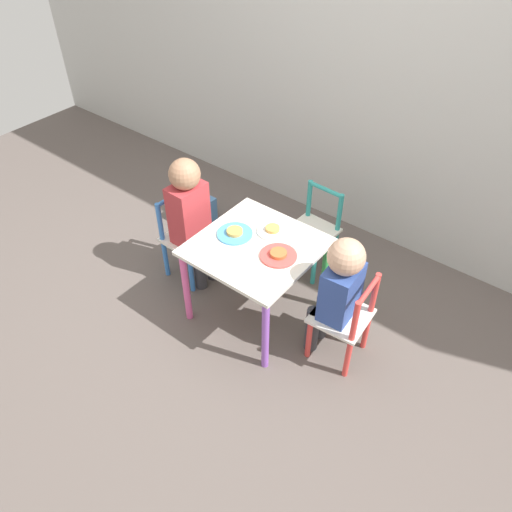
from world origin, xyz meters
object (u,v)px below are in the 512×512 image
object	(u,v)px
chair_teal	(314,232)
plate_back	(273,230)
plate_right	(278,255)
storage_bin	(196,209)
child_left	(191,212)
kids_table	(256,256)
chair_red	(345,320)
chair_blue	(187,238)
child_right	(338,287)
plate_left	(235,233)

from	to	relation	value
chair_teal	plate_back	xyz separation A→B (m)	(-0.02, -0.38, 0.24)
plate_right	storage_bin	bearing A→B (deg)	156.90
child_left	chair_teal	bearing A→B (deg)	-42.25
kids_table	chair_red	bearing A→B (deg)	4.02
plate_right	child_left	bearing A→B (deg)	178.89
chair_blue	chair_red	world-z (taller)	same
chair_teal	child_left	bearing A→B (deg)	-130.96
chair_blue	child_left	bearing A→B (deg)	-90.00
plate_right	storage_bin	world-z (taller)	plate_right
chair_blue	child_right	bearing A→B (deg)	-87.44
child_left	storage_bin	world-z (taller)	child_left
child_left	plate_right	size ratio (longest dim) A/B	4.33
chair_teal	child_left	xyz separation A→B (m)	(-0.48, -0.51, 0.22)
chair_blue	plate_left	world-z (taller)	chair_blue
kids_table	child_right	distance (m)	0.46
plate_back	kids_table	bearing A→B (deg)	-90.00
chair_teal	storage_bin	xyz separation A→B (m)	(-0.86, -0.10, -0.17)
plate_right	chair_teal	bearing A→B (deg)	102.25
chair_red	storage_bin	xyz separation A→B (m)	(-1.36, 0.38, -0.17)
chair_blue	child_left	size ratio (longest dim) A/B	0.66
chair_blue	plate_back	bearing A→B (deg)	-75.09
chair_red	child_right	size ratio (longest dim) A/B	0.71
chair_teal	storage_bin	world-z (taller)	chair_teal
chair_red	storage_bin	size ratio (longest dim) A/B	2.42
chair_red	chair_teal	size ratio (longest dim) A/B	1.00
kids_table	chair_teal	distance (m)	0.54
chair_blue	storage_bin	world-z (taller)	chair_blue
child_right	plate_back	size ratio (longest dim) A/B	4.49
plate_right	storage_bin	distance (m)	1.14
kids_table	storage_bin	bearing A→B (deg)	153.61
chair_red	chair_blue	bearing A→B (deg)	-92.73
child_left	child_right	world-z (taller)	child_left
plate_back	storage_bin	xyz separation A→B (m)	(-0.84, 0.28, -0.41)
kids_table	storage_bin	world-z (taller)	kids_table
chair_teal	child_left	size ratio (longest dim) A/B	0.66
chair_teal	plate_right	world-z (taller)	chair_teal
kids_table	storage_bin	size ratio (longest dim) A/B	2.75
child_left	chair_red	bearing A→B (deg)	-87.10
kids_table	plate_right	world-z (taller)	plate_right
chair_red	plate_left	world-z (taller)	chair_red
chair_teal	plate_left	world-z (taller)	chair_teal
plate_left	storage_bin	world-z (taller)	plate_left
plate_right	plate_back	distance (m)	0.19
chair_red	plate_back	world-z (taller)	chair_red
plate_left	plate_back	xyz separation A→B (m)	(0.14, 0.14, 0.00)
plate_back	child_left	bearing A→B (deg)	-164.70
chair_teal	storage_bin	bearing A→B (deg)	-170.65
chair_teal	child_left	world-z (taller)	child_left
storage_bin	chair_red	bearing A→B (deg)	-15.67
chair_blue	child_right	size ratio (longest dim) A/B	0.71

